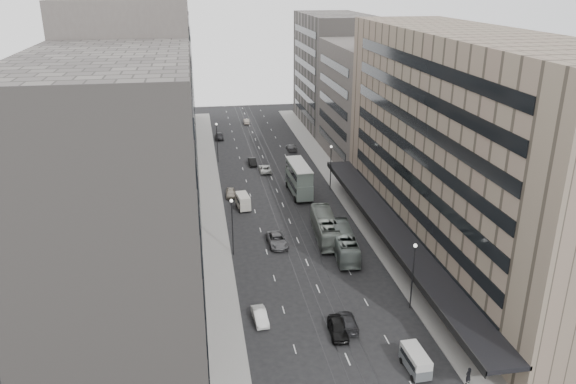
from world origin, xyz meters
TOP-DOWN VIEW (x-y plane):
  - ground at (0.00, 0.00)m, footprint 220.00×220.00m
  - sidewalk_right at (12.00, 37.50)m, footprint 4.00×125.00m
  - sidewalk_left at (-12.00, 37.50)m, footprint 4.00×125.00m
  - department_store at (21.45, 8.00)m, footprint 19.20×60.00m
  - building_right_mid at (21.50, 52.00)m, footprint 15.00×28.00m
  - building_right_far at (21.50, 82.00)m, footprint 15.00×32.00m
  - building_left_a at (-21.50, -8.00)m, footprint 15.00×28.00m
  - building_left_b at (-21.50, 19.00)m, footprint 15.00×26.00m
  - building_left_c at (-21.50, 46.00)m, footprint 15.00×28.00m
  - building_left_d at (-21.50, 79.00)m, footprint 15.00×38.00m
  - lamp_right_near at (9.70, -5.00)m, footprint 0.44×0.44m
  - lamp_right_far at (9.70, 35.00)m, footprint 0.44×0.44m
  - lamp_left_near at (-9.70, 12.00)m, footprint 0.44×0.44m
  - lamp_left_far at (-9.70, 55.00)m, footprint 0.44×0.44m
  - bus_near at (5.61, 9.94)m, footprint 3.88×11.96m
  - bus_far at (4.21, 15.26)m, footprint 3.83×12.56m
  - double_decker at (3.61, 33.48)m, footprint 3.46×10.42m
  - vw_microbus at (6.05, -15.82)m, footprint 2.03×4.19m
  - panel_van at (-6.83, 28.29)m, footprint 2.41×4.25m
  - sedan_0 at (0.06, -8.72)m, footprint 2.18×4.78m
  - sedan_1 at (-7.96, -4.86)m, footprint 1.73×4.19m
  - sedan_2 at (-3.23, 13.94)m, footprint 2.81×5.71m
  - sedan_3 at (1.45, -7.56)m, footprint 2.17×4.78m
  - sedan_4 at (-8.50, 34.49)m, footprint 1.87×4.11m
  - sedan_5 at (-2.80, 51.54)m, footprint 1.58×4.31m
  - sedan_6 at (-0.82, 46.75)m, footprint 2.37×5.01m
  - sedan_7 at (6.96, 60.72)m, footprint 1.98×4.77m
  - sedan_8 at (-8.50, 72.67)m, footprint 1.92×4.73m
  - sedan_9 at (-0.63, 86.94)m, footprint 1.49×4.05m
  - pedestrian at (10.20, -18.62)m, footprint 0.77×0.64m

SIDE VIEW (x-z plane):
  - ground at x=0.00m, z-range 0.00..0.00m
  - sidewalk_right at x=12.00m, z-range 0.00..0.15m
  - sidewalk_left at x=-12.00m, z-range 0.00..0.15m
  - sedan_9 at x=-0.63m, z-range 0.00..1.33m
  - sedan_1 at x=-7.96m, z-range 0.00..1.35m
  - sedan_3 at x=1.45m, z-range 0.00..1.36m
  - sedan_4 at x=-8.50m, z-range 0.00..1.37m
  - sedan_7 at x=6.96m, z-range 0.00..1.38m
  - sedan_6 at x=-0.82m, z-range 0.00..1.38m
  - sedan_5 at x=-2.80m, z-range 0.00..1.41m
  - sedan_2 at x=-3.23m, z-range 0.00..1.56m
  - sedan_0 at x=0.06m, z-range 0.00..1.59m
  - sedan_8 at x=-8.50m, z-range 0.00..1.61m
  - pedestrian at x=10.20m, z-range 0.15..1.97m
  - vw_microbus at x=6.05m, z-range 0.13..2.35m
  - panel_van at x=-6.83m, z-range 0.13..2.69m
  - bus_near at x=5.61m, z-range 0.00..3.27m
  - bus_far at x=4.21m, z-range 0.00..3.45m
  - double_decker at x=3.61m, z-range 0.22..5.88m
  - lamp_right_near at x=9.70m, z-range 1.04..9.36m
  - lamp_right_far at x=9.70m, z-range 1.04..9.36m
  - lamp_left_near at x=-9.70m, z-range 1.04..9.36m
  - lamp_left_far at x=-9.70m, z-range 1.04..9.36m
  - building_right_mid at x=21.50m, z-range 0.00..24.00m
  - building_left_c at x=-21.50m, z-range 0.00..25.00m
  - building_right_far at x=21.50m, z-range 0.00..28.00m
  - building_left_d at x=-21.50m, z-range 0.00..28.00m
  - department_store at x=21.45m, z-range -0.05..29.95m
  - building_left_a at x=-21.50m, z-range 0.00..30.00m
  - building_left_b at x=-21.50m, z-range 0.00..34.00m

